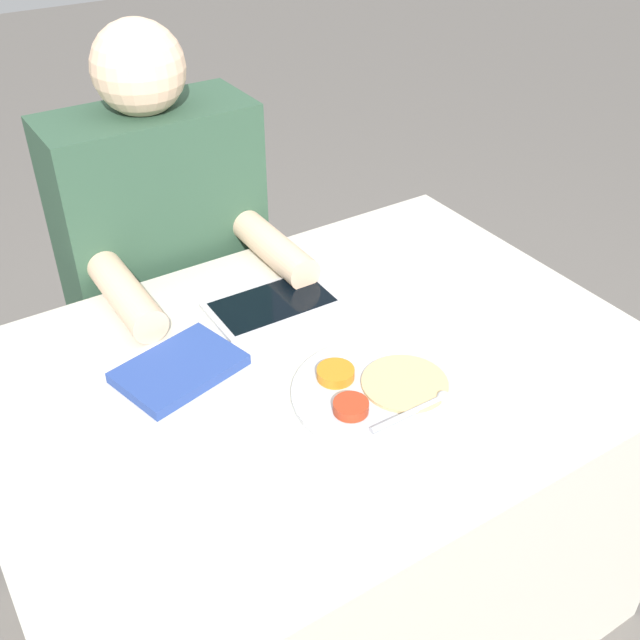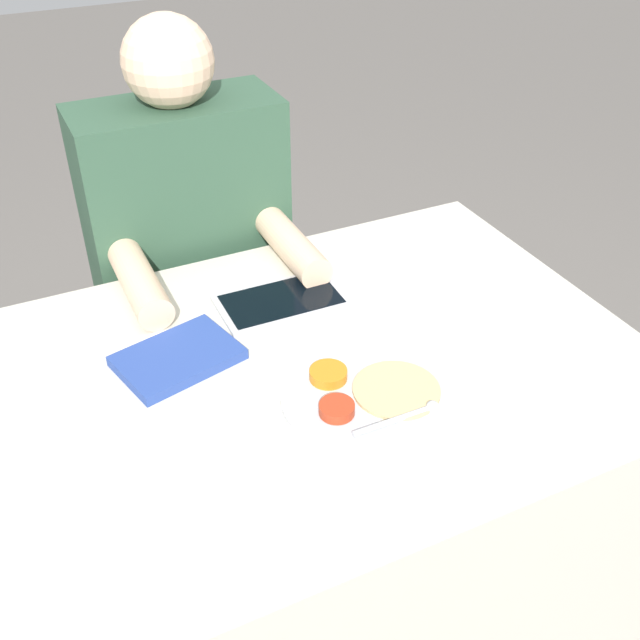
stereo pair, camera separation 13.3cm
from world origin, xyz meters
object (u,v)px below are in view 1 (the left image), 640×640
Objects in this scene: thali_tray at (376,391)px; red_notebook at (180,369)px; tablet_device at (272,304)px; person_diner at (172,298)px.

red_notebook is (-0.25, 0.23, 0.00)m from thali_tray.
tablet_device is (-0.02, 0.32, -0.00)m from thali_tray.
tablet_device is at bearing -77.40° from person_diner.
red_notebook is 0.93× the size of tablet_device.
thali_tray reaches higher than tablet_device.
tablet_device is at bearing 92.77° from thali_tray.
red_notebook is 0.26m from tablet_device.
thali_tray is 1.13× the size of tablet_device.
red_notebook is 0.20× the size of person_diner.
person_diner is (-0.08, 0.36, -0.16)m from tablet_device.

